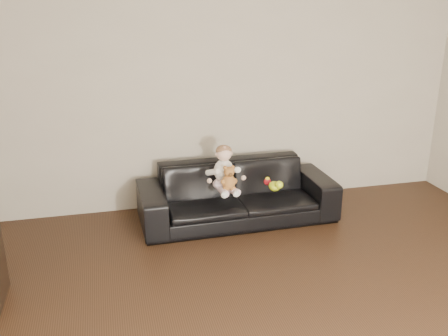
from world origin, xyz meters
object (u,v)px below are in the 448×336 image
object	(u,v)px
baby	(224,171)
toy_green	(274,186)
sofa	(237,193)
teddy_bear	(229,178)
toy_blue_disc	(273,184)
toy_rattle	(267,182)

from	to	relation	value
baby	toy_green	distance (m)	0.51
sofa	teddy_bear	size ratio (longest dim) A/B	8.05
sofa	toy_blue_disc	bearing A→B (deg)	-16.36
toy_rattle	toy_blue_disc	xyz separation A→B (m)	(0.06, -0.01, -0.03)
teddy_bear	toy_rattle	distance (m)	0.48
toy_rattle	toy_blue_disc	world-z (taller)	toy_rattle
toy_green	toy_rattle	xyz separation A→B (m)	(-0.02, 0.16, -0.01)
toy_rattle	toy_blue_disc	size ratio (longest dim) A/B	0.70
sofa	baby	world-z (taller)	baby
baby	toy_rattle	size ratio (longest dim) A/B	6.02
toy_green	toy_blue_disc	distance (m)	0.16
sofa	toy_rattle	xyz separation A→B (m)	(0.29, -0.09, 0.13)
teddy_bear	toy_green	distance (m)	0.47
teddy_bear	toy_blue_disc	world-z (taller)	teddy_bear
baby	toy_rattle	xyz separation A→B (m)	(0.45, 0.02, -0.16)
sofa	teddy_bear	distance (m)	0.38
teddy_bear	baby	bearing A→B (deg)	87.31
sofa	toy_rattle	distance (m)	0.33
baby	toy_blue_disc	distance (m)	0.54
baby	toy_green	xyz separation A→B (m)	(0.46, -0.14, -0.15)
baby	toy_blue_disc	xyz separation A→B (m)	(0.51, 0.01, -0.19)
toy_green	toy_blue_disc	xyz separation A→B (m)	(0.04, 0.15, -0.04)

